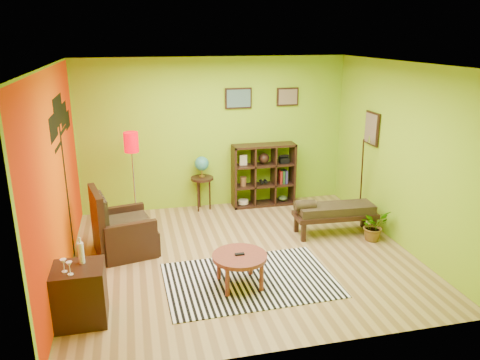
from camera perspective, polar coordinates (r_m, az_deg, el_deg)
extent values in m
plane|color=tan|center=(7.12, 0.31, -9.15)|extent=(5.00, 5.00, 0.00)
cube|color=#8ABD1B|center=(8.76, -3.12, 5.64)|extent=(5.00, 0.04, 2.80)
cube|color=#8ABD1B|center=(4.58, 6.93, -5.71)|extent=(5.00, 0.04, 2.80)
cube|color=#8ABD1B|center=(6.52, -21.55, 0.27)|extent=(0.04, 4.50, 2.80)
cube|color=#8ABD1B|center=(7.58, 19.06, 2.82)|extent=(0.04, 4.50, 2.80)
cube|color=white|center=(6.38, 0.35, 13.95)|extent=(5.00, 4.50, 0.04)
cube|color=#D54400|center=(6.52, -21.38, 0.29)|extent=(0.01, 4.45, 2.75)
cube|color=black|center=(7.14, -20.35, -1.12)|extent=(0.01, 0.14, 2.10)
cube|color=black|center=(6.42, -21.78, 5.98)|extent=(0.01, 0.65, 0.32)
cube|color=black|center=(6.93, -21.29, 7.90)|extent=(0.01, 0.85, 0.40)
cube|color=black|center=(7.44, -20.70, 7.53)|extent=(0.01, 0.70, 0.32)
cube|color=black|center=(7.81, -20.28, 6.88)|extent=(0.01, 0.50, 0.26)
cube|color=black|center=(8.71, -0.20, 9.94)|extent=(0.50, 0.03, 0.38)
cube|color=slate|center=(8.68, -0.16, 9.91)|extent=(0.44, 0.01, 0.32)
cube|color=black|center=(8.97, 5.82, 10.07)|extent=(0.42, 0.03, 0.34)
cube|color=#856E56|center=(8.94, 5.87, 10.05)|extent=(0.36, 0.01, 0.28)
cube|color=black|center=(8.27, 15.80, 6.06)|extent=(0.03, 0.44, 0.56)
cube|color=#856E56|center=(8.25, 15.65, 6.06)|extent=(0.01, 0.38, 0.50)
cylinder|color=black|center=(8.42, 14.60, 0.24)|extent=(0.23, 0.34, 1.46)
cone|color=silver|center=(8.11, 15.48, 4.93)|extent=(0.08, 0.09, 0.16)
cube|color=white|center=(6.46, 1.18, -12.07)|extent=(2.30, 1.55, 0.01)
cylinder|color=brown|center=(6.16, -0.05, -9.32)|extent=(0.72, 0.72, 0.05)
cylinder|color=brown|center=(6.51, 1.33, -9.94)|extent=(0.06, 0.06, 0.39)
cylinder|color=brown|center=(6.40, -2.60, -10.46)|extent=(0.06, 0.06, 0.39)
cylinder|color=brown|center=(6.13, 2.63, -11.80)|extent=(0.06, 0.06, 0.39)
cylinder|color=brown|center=(6.02, -1.54, -12.40)|extent=(0.06, 0.06, 0.39)
cube|color=black|center=(6.14, -0.05, -9.02)|extent=(0.12, 0.05, 0.02)
cube|color=black|center=(7.37, -13.65, -7.10)|extent=(0.98, 0.97, 0.38)
cube|color=black|center=(7.19, -16.91, -5.18)|extent=(0.26, 0.81, 1.03)
cube|color=black|center=(6.98, -13.03, -7.48)|extent=(0.76, 0.25, 0.60)
cube|color=black|center=(7.68, -14.33, -5.23)|extent=(0.76, 0.25, 0.60)
cube|color=#F6CB72|center=(7.28, -13.57, -5.25)|extent=(0.78, 0.77, 0.13)
cube|color=#F6CB72|center=(7.13, -16.45, -3.70)|extent=(0.21, 0.61, 0.47)
cube|color=black|center=(5.79, -18.94, -13.04)|extent=(0.58, 0.53, 0.69)
cylinder|color=white|center=(5.66, -18.81, -8.41)|extent=(0.07, 0.07, 0.25)
cylinder|color=white|center=(5.60, -18.97, -6.98)|extent=(0.02, 0.02, 0.07)
cylinder|color=white|center=(5.58, -20.61, -10.41)|extent=(0.06, 0.06, 0.01)
cylinder|color=white|center=(5.55, -20.66, -9.95)|extent=(0.01, 0.01, 0.09)
cone|color=white|center=(5.52, -20.74, -9.30)|extent=(0.07, 0.07, 0.06)
cylinder|color=white|center=(5.50, -19.97, -10.76)|extent=(0.06, 0.06, 0.01)
cylinder|color=white|center=(5.47, -20.03, -10.29)|extent=(0.01, 0.01, 0.09)
cone|color=white|center=(5.44, -20.10, -9.64)|extent=(0.07, 0.07, 0.06)
cylinder|color=silver|center=(8.38, -12.45, -5.25)|extent=(0.25, 0.25, 0.03)
cylinder|color=silver|center=(8.13, -12.79, -0.39)|extent=(0.02, 0.02, 1.52)
cylinder|color=#D1000B|center=(7.94, -13.13, 4.52)|extent=(0.24, 0.24, 0.33)
cylinder|color=black|center=(8.71, -4.65, 0.20)|extent=(0.42, 0.42, 0.04)
cylinder|color=black|center=(8.80, -3.71, -1.78)|extent=(0.03, 0.03, 0.59)
cylinder|color=black|center=(8.93, -4.95, -1.51)|extent=(0.03, 0.03, 0.59)
cylinder|color=black|center=(8.71, -5.13, -2.02)|extent=(0.03, 0.03, 0.59)
cylinder|color=gold|center=(8.70, -4.65, 0.46)|extent=(0.11, 0.11, 0.02)
cylinder|color=gold|center=(8.68, -4.66, 0.86)|extent=(0.02, 0.02, 0.11)
sphere|color=#1771B2|center=(8.63, -4.69, 2.00)|extent=(0.26, 0.26, 0.26)
cube|color=black|center=(8.81, -0.74, 0.36)|extent=(0.04, 0.35, 1.20)
cube|color=black|center=(9.12, 6.40, 0.84)|extent=(0.04, 0.35, 1.20)
cube|color=black|center=(9.13, 2.84, -2.88)|extent=(1.20, 0.35, 0.04)
cube|color=black|center=(8.79, 2.95, 4.22)|extent=(1.20, 0.35, 0.04)
cube|color=black|center=(8.89, 1.66, 0.52)|extent=(0.03, 0.33, 1.12)
cube|color=black|center=(9.00, 4.12, 0.69)|extent=(0.03, 0.33, 1.12)
cube|color=black|center=(9.00, 2.88, -0.61)|extent=(1.12, 0.33, 0.03)
cube|color=black|center=(8.89, 2.91, 1.84)|extent=(1.12, 0.33, 0.03)
cylinder|color=beige|center=(9.01, 0.40, -2.67)|extent=(0.20, 0.20, 0.07)
sphere|color=black|center=(8.85, 2.93, 2.65)|extent=(0.20, 0.20, 0.20)
cube|color=black|center=(8.99, 5.38, 2.42)|extent=(0.18, 0.15, 0.10)
cylinder|color=black|center=(8.97, 2.64, -0.21)|extent=(0.06, 0.12, 0.06)
cylinder|color=black|center=(8.99, 3.13, -0.17)|extent=(0.06, 0.12, 0.06)
ellipsoid|color=#384C26|center=(9.21, 5.24, -2.21)|extent=(0.18, 0.18, 0.09)
cylinder|color=brown|center=(8.88, 0.40, -0.18)|extent=(0.12, 0.12, 0.18)
cube|color=beige|center=(8.76, 0.41, 2.44)|extent=(0.14, 0.03, 0.20)
cube|color=maroon|center=(9.06, 4.90, 0.38)|extent=(0.04, 0.18, 0.26)
cube|color=#1E4C1E|center=(9.07, 5.23, 0.40)|extent=(0.04, 0.18, 0.26)
cube|color=navy|center=(9.09, 5.56, 0.42)|extent=(0.04, 0.18, 0.26)
cube|color=black|center=(7.87, 11.53, -4.17)|extent=(1.37, 0.54, 0.08)
cube|color=#F6CB72|center=(7.83, 11.58, -3.44)|extent=(1.27, 0.48, 0.14)
cylinder|color=#F6CB72|center=(7.62, 7.91, -3.07)|extent=(0.35, 0.19, 0.17)
cube|color=black|center=(8.33, 14.80, -4.55)|extent=(0.07, 0.07, 0.30)
cube|color=black|center=(7.91, 6.89, -5.27)|extent=(0.07, 0.07, 0.30)
cube|color=black|center=(8.01, 15.96, -5.55)|extent=(0.07, 0.07, 0.30)
cube|color=black|center=(7.58, 7.75, -6.38)|extent=(0.07, 0.07, 0.30)
imported|color=#26661E|center=(7.84, 15.92, -5.70)|extent=(0.58, 0.62, 0.39)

